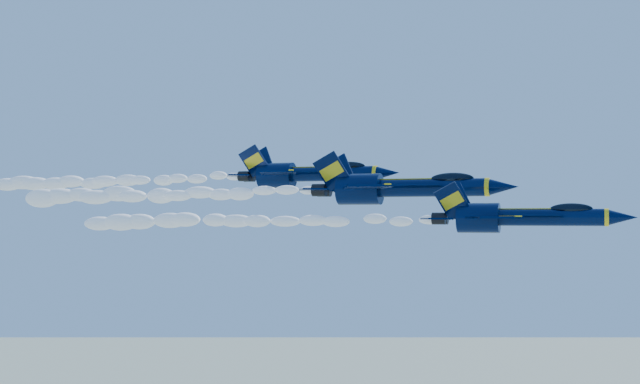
% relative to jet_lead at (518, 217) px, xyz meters
% --- Properties ---
extents(jet_lead, '(15.57, 12.77, 5.79)m').
position_rel_jet_lead_xyz_m(jet_lead, '(0.00, 0.00, 0.00)').
color(jet_lead, black).
extents(smoke_trail_jet_lead, '(34.16, 1.61, 1.45)m').
position_rel_jet_lead_xyz_m(smoke_trail_jet_lead, '(-23.74, 0.00, -0.36)').
color(smoke_trail_jet_lead, white).
extents(jet_second, '(19.28, 15.82, 7.17)m').
position_rel_jet_lead_xyz_m(jet_second, '(-11.64, 8.20, 2.76)').
color(jet_second, black).
extents(smoke_trail_jet_second, '(34.16, 1.99, 1.79)m').
position_rel_jet_lead_xyz_m(smoke_trail_jet_second, '(-36.96, 8.20, 2.37)').
color(smoke_trail_jet_second, white).
extents(jet_third, '(18.09, 14.84, 6.72)m').
position_rel_jet_lead_xyz_m(jet_third, '(-23.93, 16.58, 4.71)').
color(jet_third, black).
extents(smoke_trail_jet_third, '(34.16, 1.87, 1.68)m').
position_rel_jet_lead_xyz_m(smoke_trail_jet_third, '(-48.74, 16.58, 4.33)').
color(smoke_trail_jet_third, white).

